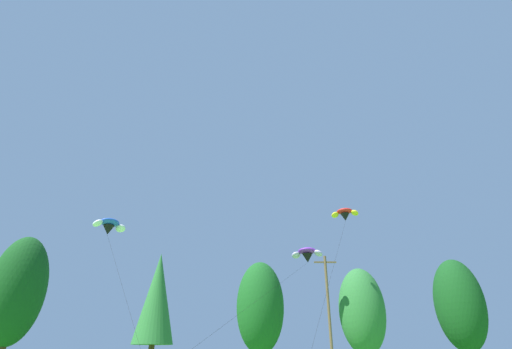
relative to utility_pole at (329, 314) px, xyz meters
The scene contains 9 objects.
treeline_tree_b 34.34m from the utility_pole, 167.76° to the left, with size 5.91×5.91×15.23m.
treeline_tree_c 20.91m from the utility_pole, 152.13° to the left, with size 4.66×4.66×13.92m.
treeline_tree_d 8.14m from the utility_pole, 141.00° to the left, with size 5.01×5.01×11.89m.
treeline_tree_e 7.03m from the utility_pole, 48.75° to the left, with size 4.85×4.85×11.28m.
treeline_tree_f 17.13m from the utility_pole, 21.77° to the left, with size 5.19×5.19×12.57m.
utility_pole is the anchor object (origin of this frame).
parafoil_kite_high_purple 7.04m from the utility_pole, 114.42° to the left, with size 13.78×16.13×11.87m.
parafoil_kite_mid_red_yellow 10.40m from the utility_pole, 12.64° to the left, with size 8.13×13.14×15.12m.
parafoil_kite_far_blue_white 22.53m from the utility_pole, behind, with size 9.30×11.91×13.43m.
Camera 1 is at (0.62, -1.83, 2.53)m, focal length 27.01 mm.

